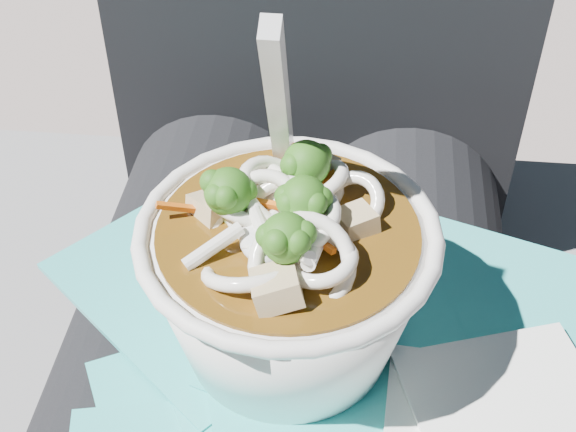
# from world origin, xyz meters

# --- Properties ---
(lap) EXTENTS (0.33, 0.48, 0.16)m
(lap) POSITION_xyz_m (0.00, 0.00, 0.52)
(lap) COLOR black
(lap) RESTS_ON stone_ledge
(person_body) EXTENTS (0.34, 0.94, 0.99)m
(person_body) POSITION_xyz_m (-0.00, 0.09, 0.54)
(person_body) COLOR black
(person_body) RESTS_ON ground
(plastic_bag) EXTENTS (0.39, 0.36, 0.01)m
(plastic_bag) POSITION_xyz_m (0.03, -0.04, 0.60)
(plastic_bag) COLOR #2BB6B4
(plastic_bag) RESTS_ON lap
(udon_bowl) EXTENTS (0.17, 0.17, 0.21)m
(udon_bowl) POSITION_xyz_m (0.00, -0.01, 0.67)
(udon_bowl) COLOR white
(udon_bowl) RESTS_ON plastic_bag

